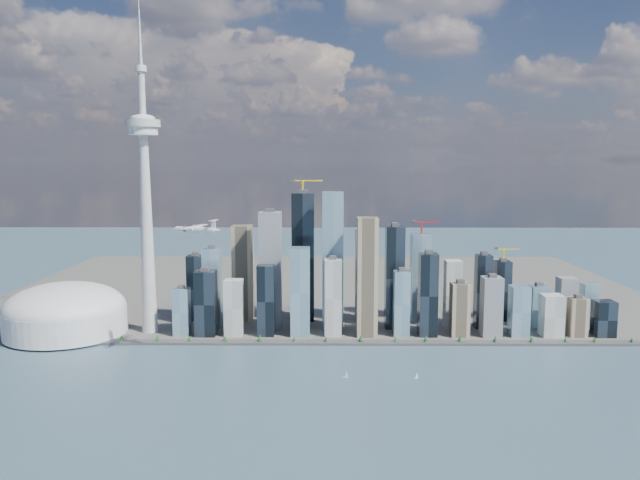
{
  "coord_description": "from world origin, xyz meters",
  "views": [
    {
      "loc": [
        0.14,
        -728.25,
        295.18
      ],
      "look_at": [
        -7.97,
        260.0,
        168.18
      ],
      "focal_mm": 35.0,
      "sensor_mm": 36.0,
      "label": 1
    }
  ],
  "objects_px": {
    "needle_tower": "(145,196)",
    "dome_stadium": "(66,312)",
    "sailboat_west": "(346,375)",
    "airplane": "(196,229)",
    "sailboat_east": "(417,376)"
  },
  "relations": [
    {
      "from": "needle_tower",
      "to": "sailboat_east",
      "type": "height_order",
      "value": "needle_tower"
    },
    {
      "from": "dome_stadium",
      "to": "sailboat_west",
      "type": "bearing_deg",
      "value": -23.9
    },
    {
      "from": "needle_tower",
      "to": "airplane",
      "type": "xyz_separation_m",
      "value": [
        115.63,
        -155.31,
        -38.31
      ]
    },
    {
      "from": "dome_stadium",
      "to": "sailboat_east",
      "type": "height_order",
      "value": "dome_stadium"
    },
    {
      "from": "airplane",
      "to": "sailboat_east",
      "type": "bearing_deg",
      "value": 5.79
    },
    {
      "from": "airplane",
      "to": "sailboat_west",
      "type": "height_order",
      "value": "airplane"
    },
    {
      "from": "sailboat_west",
      "to": "airplane",
      "type": "bearing_deg",
      "value": 175.36
    },
    {
      "from": "dome_stadium",
      "to": "sailboat_east",
      "type": "distance_m",
      "value": 603.8
    },
    {
      "from": "sailboat_west",
      "to": "sailboat_east",
      "type": "xyz_separation_m",
      "value": [
        96.05,
        -1.43,
        -0.69
      ]
    },
    {
      "from": "needle_tower",
      "to": "dome_stadium",
      "type": "height_order",
      "value": "needle_tower"
    },
    {
      "from": "dome_stadium",
      "to": "airplane",
      "type": "relative_size",
      "value": 2.72
    },
    {
      "from": "dome_stadium",
      "to": "airplane",
      "type": "height_order",
      "value": "airplane"
    },
    {
      "from": "airplane",
      "to": "sailboat_east",
      "type": "distance_m",
      "value": 371.26
    },
    {
      "from": "dome_stadium",
      "to": "sailboat_west",
      "type": "distance_m",
      "value": 514.38
    },
    {
      "from": "airplane",
      "to": "sailboat_west",
      "type": "xyz_separation_m",
      "value": [
        213.48,
        -62.61,
        -194.05
      ]
    }
  ]
}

